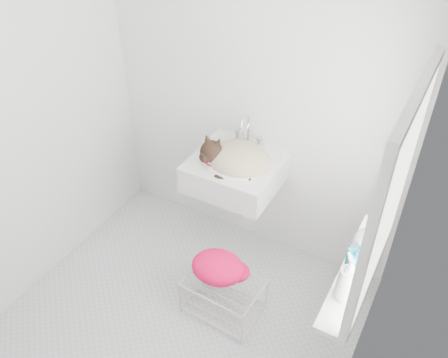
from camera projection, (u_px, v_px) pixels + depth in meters
The scene contains 15 objects.
floor at pixel (181, 318), 3.19m from camera, with size 2.20×2.00×0.02m, color silver.
back_wall at pixel (253, 93), 3.12m from camera, with size 2.20×0.02×2.50m, color white.
right_wall at pixel (381, 245), 2.00m from camera, with size 0.02×2.00×2.50m, color white.
left_wall at pixel (19, 118), 2.85m from camera, with size 0.02×2.00×2.50m, color white.
window_glass at pixel (393, 199), 2.09m from camera, with size 0.01×0.80×1.00m, color white.
window_frame at pixel (390, 198), 2.09m from camera, with size 0.04×0.90×1.10m, color white.
windowsill at pixel (357, 272), 2.43m from camera, with size 0.16×0.88×0.04m, color white.
sink at pixel (235, 162), 3.18m from camera, with size 0.60×0.52×0.24m, color silver.
faucet at pixel (247, 132), 3.22m from camera, with size 0.22×0.15×0.22m, color silver, non-canonical shape.
cat at pixel (235, 158), 3.14m from camera, with size 0.48×0.42×0.28m.
wire_rack at pixel (224, 295), 3.16m from camera, with size 0.48×0.34×0.29m, color silver.
towel at pixel (218, 272), 3.10m from camera, with size 0.36×0.25×0.15m, color #CE0D00.
bottle_a at pixel (343, 297), 2.28m from camera, with size 0.09×0.09×0.22m, color silver.
bottle_b at pixel (354, 272), 2.41m from camera, with size 0.09×0.09×0.20m, color teal.
bottle_c at pixel (364, 249), 2.53m from camera, with size 0.14×0.14×0.18m, color silver.
Camera 1 is at (1.21, -1.57, 2.69)m, focal length 37.66 mm.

